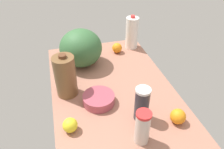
# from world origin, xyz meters

# --- Properties ---
(countertop) EXTENTS (1.20, 0.76, 0.03)m
(countertop) POSITION_xyz_m (0.00, 0.00, 0.01)
(countertop) COLOR #9C6653
(countertop) RESTS_ON ground
(shaker_bottle) EXTENTS (0.08, 0.08, 0.20)m
(shaker_bottle) POSITION_xyz_m (-0.29, -0.08, 0.13)
(shaker_bottle) COLOR #2C2C34
(shaker_bottle) RESTS_ON countertop
(mixing_bowl) EXTENTS (0.19, 0.19, 0.05)m
(mixing_bowl) POSITION_xyz_m (-0.12, 0.11, 0.06)
(mixing_bowl) COLOR #A24352
(mixing_bowl) RESTS_ON countertop
(tumbler_cup) EXTENTS (0.07, 0.07, 0.19)m
(tumbler_cup) POSITION_xyz_m (-0.43, -0.03, 0.12)
(tumbler_cup) COLOR beige
(tumbler_cup) RESTS_ON countertop
(watermelon) EXTENTS (0.30, 0.30, 0.27)m
(watermelon) POSITION_xyz_m (0.32, 0.14, 0.16)
(watermelon) COLOR #346236
(watermelon) RESTS_ON countertop
(milk_jug) EXTENTS (0.10, 0.10, 0.27)m
(milk_jug) POSITION_xyz_m (0.47, -0.29, 0.16)
(milk_jug) COLOR white
(milk_jug) RESTS_ON countertop
(chocolate_milk_jug) EXTENTS (0.13, 0.13, 0.28)m
(chocolate_milk_jug) POSITION_xyz_m (0.02, 0.28, 0.16)
(chocolate_milk_jug) COLOR brown
(chocolate_milk_jug) RESTS_ON countertop
(lemon_loose) EXTENTS (0.08, 0.08, 0.08)m
(lemon_loose) POSITION_xyz_m (-0.28, 0.30, 0.07)
(lemon_loose) COLOR yellow
(lemon_loose) RESTS_ON countertop
(orange_by_jug) EXTENTS (0.08, 0.08, 0.08)m
(orange_by_jug) POSITION_xyz_m (0.42, -0.16, 0.07)
(orange_by_jug) COLOR orange
(orange_by_jug) RESTS_ON countertop
(orange_far_back) EXTENTS (0.08, 0.08, 0.08)m
(orange_far_back) POSITION_xyz_m (-0.37, -0.26, 0.07)
(orange_far_back) COLOR orange
(orange_far_back) RESTS_ON countertop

